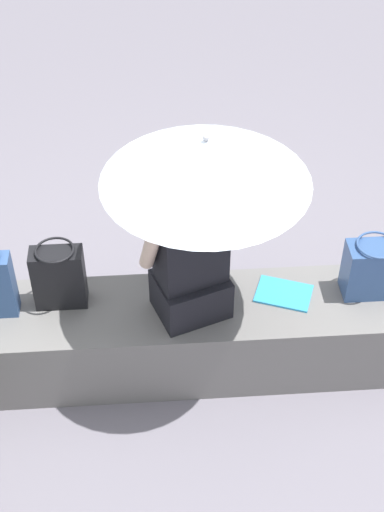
{
  "coord_description": "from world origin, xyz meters",
  "views": [
    {
      "loc": [
        0.19,
        2.63,
        3.13
      ],
      "look_at": [
        0.01,
        0.01,
        0.79
      ],
      "focal_mm": 51.83,
      "sensor_mm": 36.0,
      "label": 1
    }
  ],
  "objects_px": {
    "person_seated": "(191,252)",
    "handbag_black": "(59,277)",
    "parasol": "(206,161)",
    "tote_bag_canvas": "(372,269)",
    "magazine": "(284,293)"
  },
  "relations": [
    {
      "from": "person_seated",
      "to": "handbag_black",
      "type": "height_order",
      "value": "person_seated"
    },
    {
      "from": "handbag_black",
      "to": "person_seated",
      "type": "bearing_deg",
      "value": 171.3
    },
    {
      "from": "parasol",
      "to": "handbag_black",
      "type": "height_order",
      "value": "parasol"
    },
    {
      "from": "parasol",
      "to": "tote_bag_canvas",
      "type": "height_order",
      "value": "parasol"
    },
    {
      "from": "person_seated",
      "to": "magazine",
      "type": "xyz_separation_m",
      "value": [
        -0.49,
        -0.07,
        -0.38
      ]
    },
    {
      "from": "tote_bag_canvas",
      "to": "magazine",
      "type": "distance_m",
      "value": 0.46
    },
    {
      "from": "person_seated",
      "to": "handbag_black",
      "type": "distance_m",
      "value": 0.69
    },
    {
      "from": "person_seated",
      "to": "magazine",
      "type": "bearing_deg",
      "value": -171.46
    },
    {
      "from": "person_seated",
      "to": "magazine",
      "type": "distance_m",
      "value": 0.62
    },
    {
      "from": "handbag_black",
      "to": "parasol",
      "type": "bearing_deg",
      "value": 173.54
    },
    {
      "from": "handbag_black",
      "to": "magazine",
      "type": "relative_size",
      "value": 1.28
    },
    {
      "from": "person_seated",
      "to": "parasol",
      "type": "xyz_separation_m",
      "value": [
        -0.07,
        -0.02,
        0.5
      ]
    },
    {
      "from": "magazine",
      "to": "person_seated",
      "type": "bearing_deg",
      "value": 29.2
    },
    {
      "from": "person_seated",
      "to": "parasol",
      "type": "distance_m",
      "value": 0.5
    },
    {
      "from": "parasol",
      "to": "tote_bag_canvas",
      "type": "relative_size",
      "value": 3.17
    }
  ]
}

